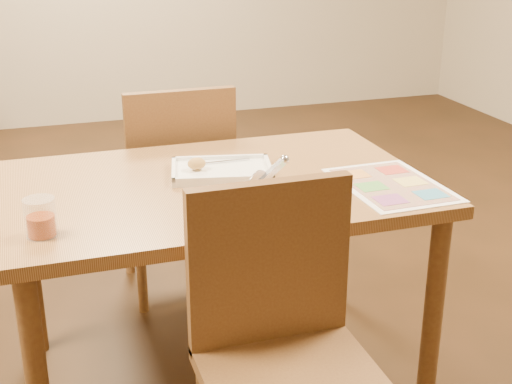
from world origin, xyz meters
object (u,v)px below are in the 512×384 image
object	(u,v)px
appetizer_tray	(220,171)
glass_tumbler	(41,220)
chair_far	(178,168)
pizza	(260,201)
pizza_cutter	(267,176)
menu	(391,185)
chair_near	(281,321)
dining_table	(217,207)
plate	(256,206)

from	to	relation	value
appetizer_tray	glass_tumbler	world-z (taller)	glass_tumbler
chair_far	pizza	distance (m)	0.88
pizza_cutter	glass_tumbler	size ratio (longest dim) A/B	1.41
appetizer_tray	pizza_cutter	bearing A→B (deg)	-77.48
pizza	menu	distance (m)	0.45
chair_near	menu	xyz separation A→B (m)	(0.51, 0.40, 0.16)
chair_near	menu	world-z (taller)	chair_near
dining_table	menu	distance (m)	0.55
dining_table	chair_near	size ratio (longest dim) A/B	2.77
pizza	glass_tumbler	size ratio (longest dim) A/B	1.98
plate	glass_tumbler	xyz separation A→B (m)	(-0.58, -0.01, 0.04)
dining_table	chair_near	world-z (taller)	chair_near
appetizer_tray	chair_near	bearing A→B (deg)	-92.43
dining_table	glass_tumbler	distance (m)	0.60
plate	dining_table	bearing A→B (deg)	101.62
chair_far	menu	distance (m)	0.96
plate	pizza	bearing A→B (deg)	-46.74
plate	appetizer_tray	size ratio (longest dim) A/B	0.73
appetizer_tray	menu	bearing A→B (deg)	-28.52
pizza	glass_tumbler	distance (m)	0.59
chair_near	menu	distance (m)	0.67
appetizer_tray	glass_tumbler	size ratio (longest dim) A/B	3.48
chair_near	glass_tumbler	xyz separation A→B (m)	(-0.53, 0.35, 0.20)
plate	menu	world-z (taller)	plate
dining_table	menu	world-z (taller)	menu
chair_near	glass_tumbler	world-z (taller)	chair_near
dining_table	plate	distance (m)	0.27
pizza_cutter	glass_tumbler	distance (m)	0.63
chair_far	pizza	bearing A→B (deg)	93.98
pizza	appetizer_tray	world-z (taller)	appetizer_tray
chair_far	plate	bearing A→B (deg)	93.42
dining_table	pizza_cutter	size ratio (longest dim) A/B	9.01
plate	appetizer_tray	distance (m)	0.31
chair_near	pizza	distance (m)	0.39
chair_near	chair_far	size ratio (longest dim) A/B	1.00
chair_far	menu	xyz separation A→B (m)	(0.51, -0.80, 0.16)
plate	menu	xyz separation A→B (m)	(0.45, 0.05, -0.00)
plate	menu	size ratio (longest dim) A/B	0.64
dining_table	pizza	world-z (taller)	pizza
pizza_cutter	pizza	bearing A→B (deg)	-165.16
pizza_cutter	glass_tumbler	xyz separation A→B (m)	(-0.63, -0.03, -0.04)
chair_far	glass_tumbler	bearing A→B (deg)	57.98
chair_near	plate	bearing A→B (deg)	81.88
glass_tumbler	dining_table	bearing A→B (deg)	25.29
pizza	chair_far	bearing A→B (deg)	93.98
plate	appetizer_tray	bearing A→B (deg)	94.17
dining_table	glass_tumbler	world-z (taller)	glass_tumbler
pizza	appetizer_tray	xyz separation A→B (m)	(-0.03, 0.32, -0.01)
dining_table	menu	size ratio (longest dim) A/B	3.20
chair_near	chair_far	distance (m)	1.20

